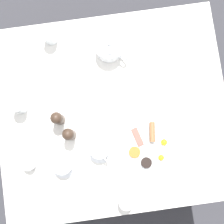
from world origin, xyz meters
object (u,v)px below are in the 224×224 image
at_px(teapot_near, 110,48).
at_px(wine_glass_spare, 50,36).
at_px(salt_grinder, 58,119).
at_px(teacup_with_saucer_left, 100,150).
at_px(water_glass_short, 126,202).
at_px(fork_by_plate, 162,83).
at_px(breakfast_plate, 149,147).
at_px(water_glass_tall, 19,106).
at_px(creamer_jug, 29,164).
at_px(pepper_grinder, 69,134).
at_px(teacup_with_saucer_right, 63,165).
at_px(knife_by_plate, 38,69).

relative_size(teapot_near, wine_glass_spare, 1.68).
relative_size(wine_glass_spare, salt_grinder, 0.76).
height_order(teacup_with_saucer_left, salt_grinder, salt_grinder).
height_order(water_glass_short, fork_by_plate, water_glass_short).
bearing_deg(breakfast_plate, water_glass_tall, 64.80).
xyz_separation_m(creamer_jug, pepper_grinder, (0.11, -0.20, 0.04)).
height_order(breakfast_plate, teapot_near, teapot_near).
bearing_deg(water_glass_tall, salt_grinder, -116.15).
bearing_deg(water_glass_short, wine_glass_spare, 17.00).
bearing_deg(creamer_jug, pepper_grinder, -62.74).
relative_size(teapot_near, water_glass_short, 2.01).
height_order(teacup_with_saucer_right, wine_glass_spare, wine_glass_spare).
distance_m(teacup_with_saucer_left, pepper_grinder, 0.16).
bearing_deg(pepper_grinder, teacup_with_saucer_right, 160.25).
bearing_deg(water_glass_short, water_glass_tall, 40.79).
height_order(water_glass_short, knife_by_plate, water_glass_short).
height_order(teacup_with_saucer_left, teacup_with_saucer_right, same).
relative_size(teacup_with_saucer_right, water_glass_short, 1.64).
bearing_deg(water_glass_tall, teapot_near, -64.36).
height_order(wine_glass_spare, knife_by_plate, wine_glass_spare).
distance_m(breakfast_plate, salt_grinder, 0.45).
relative_size(salt_grinder, knife_by_plate, 0.68).
bearing_deg(water_glass_tall, creamer_jug, -177.71).
height_order(creamer_jug, knife_by_plate, creamer_jug).
distance_m(breakfast_plate, creamer_jug, 0.56).
distance_m(teapot_near, water_glass_tall, 0.50).
relative_size(breakfast_plate, knife_by_plate, 1.49).
bearing_deg(salt_grinder, breakfast_plate, -114.79).
relative_size(pepper_grinder, fork_by_plate, 0.73).
bearing_deg(knife_by_plate, water_glass_tall, 150.51).
height_order(breakfast_plate, teacup_with_saucer_right, teacup_with_saucer_right).
distance_m(water_glass_short, fork_by_plate, 0.58).
relative_size(teapot_near, salt_grinder, 1.27).
bearing_deg(breakfast_plate, salt_grinder, 65.21).
xyz_separation_m(teacup_with_saucer_left, fork_by_plate, (0.27, -0.34, -0.03)).
bearing_deg(creamer_jug, knife_by_plate, -11.23).
height_order(teacup_with_saucer_left, fork_by_plate, teacup_with_saucer_left).
height_order(water_glass_short, salt_grinder, salt_grinder).
bearing_deg(wine_glass_spare, teacup_with_saucer_right, 178.76).
relative_size(teacup_with_saucer_left, teacup_with_saucer_right, 0.99).
bearing_deg(knife_by_plate, teapot_near, -83.10).
xyz_separation_m(teapot_near, teacup_with_saucer_right, (-0.51, 0.28, -0.01)).
bearing_deg(salt_grinder, water_glass_tall, 63.85).
distance_m(breakfast_plate, knife_by_plate, 0.65).
relative_size(water_glass_short, fork_by_plate, 0.46).
xyz_separation_m(breakfast_plate, teacup_with_saucer_right, (-0.02, 0.41, 0.02)).
relative_size(breakfast_plate, teacup_with_saucer_left, 2.12).
xyz_separation_m(teacup_with_saucer_left, knife_by_plate, (0.42, 0.24, -0.03)).
bearing_deg(breakfast_plate, water_glass_short, 147.38).
height_order(water_glass_tall, creamer_jug, water_glass_tall).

